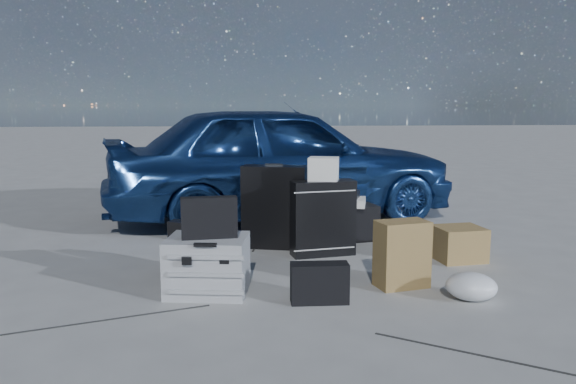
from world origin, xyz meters
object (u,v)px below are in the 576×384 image
Objects in this scene: suitcase_right at (323,218)px; suitcase_left at (274,207)px; briefcase at (203,249)px; duffel_bag at (341,223)px; car at (280,161)px; pelican_case at (208,265)px; cardboard_box at (459,244)px.

suitcase_left is at bearing 132.67° from suitcase_right.
briefcase is 0.78× the size of duffel_bag.
pelican_case is (-0.66, -2.38, -0.44)m from car.
suitcase_left is 0.47m from suitcase_right.
pelican_case is 1.74m from duffel_bag.
suitcase_left is 1.15× the size of suitcase_right.
suitcase_right is at bearing -23.19° from suitcase_left.
pelican_case is 2.02m from cardboard_box.
duffel_bag is 1.80× the size of cardboard_box.
cardboard_box is at bearing -54.41° from duffel_bag.
car reaches higher than pelican_case.
briefcase reaches higher than pelican_case.
car is 1.58m from suitcase_right.
suitcase_left is at bearing 161.28° from car.
briefcase is 0.96m from suitcase_left.
cardboard_box is (0.80, -0.72, -0.03)m from duffel_bag.
suitcase_right is (0.89, 0.85, 0.12)m from pelican_case.
pelican_case reaches higher than cardboard_box.
car is at bearing 101.60° from duffel_bag.
briefcase is (-0.05, 0.38, 0.01)m from pelican_case.
briefcase reaches higher than duffel_bag.
pelican_case reaches higher than duffel_bag.
suitcase_right is at bearing 49.21° from briefcase.
suitcase_right is (0.22, -1.53, -0.32)m from car.
suitcase_left is 1.99× the size of cardboard_box.
suitcase_left reaches higher than cardboard_box.
briefcase is 0.71× the size of suitcase_left.
duffel_bag is (1.18, 0.94, -0.03)m from briefcase.
car reaches higher than briefcase.
suitcase_left is 1.53m from cardboard_box.
car is at bearing 97.40° from suitcase_left.
briefcase reaches higher than cardboard_box.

